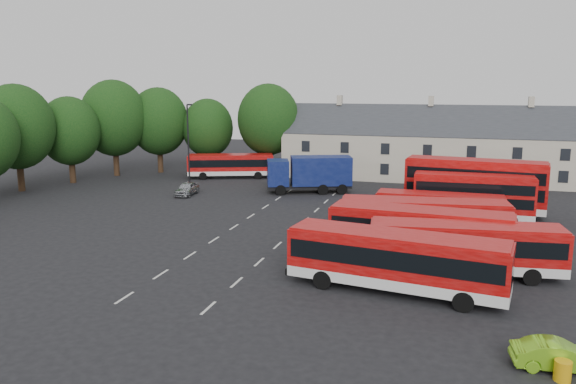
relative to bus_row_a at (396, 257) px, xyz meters
name	(u,v)px	position (x,y,z in m)	size (l,w,h in m)	color
ground	(224,233)	(-14.12, 8.96, -2.05)	(140.00, 140.00, 0.00)	black
lane_markings	(263,229)	(-11.62, 10.96, -2.05)	(5.15, 33.80, 0.01)	beige
treeline	(125,125)	(-34.86, 28.32, 4.63)	(29.92, 32.59, 12.01)	black
terrace_houses	(429,148)	(-0.12, 38.96, 1.81)	(35.70, 7.13, 10.06)	beige
bus_row_a	(396,257)	(0.00, 0.00, 0.00)	(12.36, 4.50, 3.42)	silver
bus_row_b	(465,245)	(3.72, 4.08, -0.12)	(11.61, 3.94, 3.22)	silver
bus_row_c	(419,229)	(0.84, 6.87, -0.03)	(12.06, 3.60, 3.36)	silver
bus_row_d	(424,218)	(0.96, 10.05, -0.05)	(12.06, 4.20, 3.34)	silver
bus_row_e	(439,207)	(1.89, 15.46, -0.35)	(10.05, 2.47, 2.83)	silver
bus_dd_south	(473,195)	(4.52, 18.74, 0.23)	(9.80, 2.42, 4.00)	silver
bus_dd_north	(475,183)	(4.70, 21.54, 0.74)	(12.22, 4.19, 4.91)	silver
bus_north	(231,164)	(-23.50, 33.28, -0.28)	(10.59, 5.88, 2.95)	silver
box_truck	(310,172)	(-11.76, 26.96, 0.13)	(9.29, 5.72, 3.88)	black
silver_car	(187,189)	(-23.82, 21.98, -1.37)	(1.62, 4.02, 1.37)	#A7AAAF
lime_car	(558,355)	(7.29, -6.78, -1.45)	(1.27, 3.65, 1.20)	#76BC1D
grit_bin	(563,371)	(7.32, -7.74, -1.64)	(0.66, 0.66, 0.83)	#D79B0C
lamppost	(189,145)	(-24.72, 24.50, 2.95)	(0.65, 0.29, 9.37)	black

